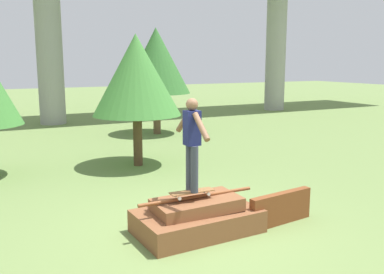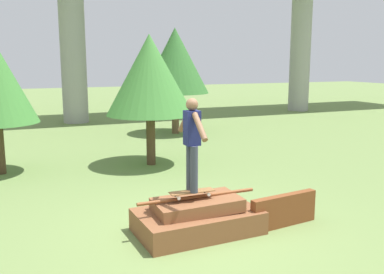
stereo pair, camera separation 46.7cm
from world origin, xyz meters
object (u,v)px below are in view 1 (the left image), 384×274
(tree_behind_right, at_px, (156,61))
(tree_mid_back, at_px, (136,75))
(skateboard, at_px, (192,192))
(skater, at_px, (192,139))

(tree_behind_right, distance_m, tree_mid_back, 5.05)
(skateboard, bearing_deg, skater, -165.96)
(skater, relative_size, tree_mid_back, 0.43)
(skateboard, bearing_deg, tree_behind_right, 70.80)
(tree_mid_back, bearing_deg, skateboard, -99.75)
(skater, relative_size, tree_behind_right, 0.37)
(skater, bearing_deg, tree_mid_back, 80.25)
(skateboard, height_order, skater, skater)
(skater, xyz_separation_m, tree_mid_back, (0.81, 4.72, 0.82))
(skateboard, relative_size, tree_mid_back, 0.21)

